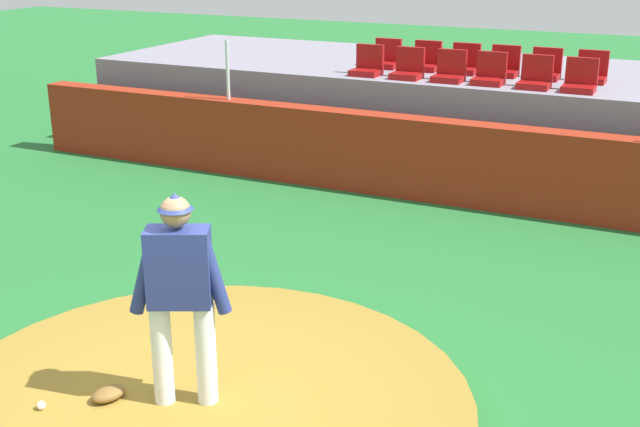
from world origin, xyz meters
TOP-DOWN VIEW (x-y plane):
  - ground_plane at (0.00, 0.00)m, footprint 60.00×60.00m
  - pitchers_mound at (0.00, 0.00)m, footprint 4.61×4.61m
  - pitcher at (-0.08, -0.07)m, footprint 0.79×0.46m
  - baseball at (-1.08, -0.69)m, footprint 0.07×0.07m
  - fielding_glove at (-0.68, -0.33)m, footprint 0.29×0.35m
  - brick_barrier at (0.00, 6.74)m, footprint 15.15×0.40m
  - fence_post_left at (-3.77, 6.74)m, footprint 0.06×0.06m
  - bleacher_platform at (0.00, 9.56)m, footprint 14.36×4.19m
  - stadium_chair_0 at (-1.77, 7.98)m, footprint 0.48×0.44m
  - stadium_chair_1 at (-1.04, 7.97)m, footprint 0.48×0.44m
  - stadium_chair_2 at (-0.33, 7.99)m, footprint 0.48×0.44m
  - stadium_chair_3 at (0.32, 8.01)m, footprint 0.48×0.44m
  - stadium_chair_4 at (1.05, 7.98)m, footprint 0.48×0.44m
  - stadium_chair_5 at (1.73, 7.97)m, footprint 0.48×0.44m
  - stadium_chair_6 at (-1.77, 8.87)m, footprint 0.48×0.44m
  - stadium_chair_7 at (-1.03, 8.89)m, footprint 0.48×0.44m
  - stadium_chair_8 at (-0.33, 8.86)m, footprint 0.48×0.44m
  - stadium_chair_9 at (0.35, 8.89)m, footprint 0.48×0.44m
  - stadium_chair_10 at (1.04, 8.87)m, footprint 0.48×0.44m
  - stadium_chair_11 at (1.77, 8.89)m, footprint 0.48×0.44m

SIDE VIEW (x-z plane):
  - ground_plane at x=0.00m, z-range 0.00..0.00m
  - pitchers_mound at x=0.00m, z-range 0.00..0.26m
  - baseball at x=-1.08m, z-range 0.26..0.33m
  - fielding_glove at x=-0.68m, z-range 0.26..0.37m
  - brick_barrier at x=0.00m, z-range 0.00..1.26m
  - bleacher_platform at x=0.00m, z-range 0.00..1.63m
  - pitcher at x=-0.08m, z-range 0.41..2.22m
  - fence_post_left at x=-3.77m, z-range 1.26..2.25m
  - stadium_chair_0 at x=-1.77m, z-range 1.54..2.04m
  - stadium_chair_1 at x=-1.04m, z-range 1.54..2.04m
  - stadium_chair_2 at x=-0.33m, z-range 1.54..2.04m
  - stadium_chair_3 at x=0.32m, z-range 1.54..2.04m
  - stadium_chair_4 at x=1.05m, z-range 1.54..2.04m
  - stadium_chair_5 at x=1.73m, z-range 1.54..2.04m
  - stadium_chair_6 at x=-1.77m, z-range 1.54..2.04m
  - stadium_chair_7 at x=-1.03m, z-range 1.54..2.04m
  - stadium_chair_8 at x=-0.33m, z-range 1.54..2.04m
  - stadium_chair_9 at x=0.35m, z-range 1.54..2.04m
  - stadium_chair_10 at x=1.04m, z-range 1.54..2.04m
  - stadium_chair_11 at x=1.77m, z-range 1.54..2.04m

